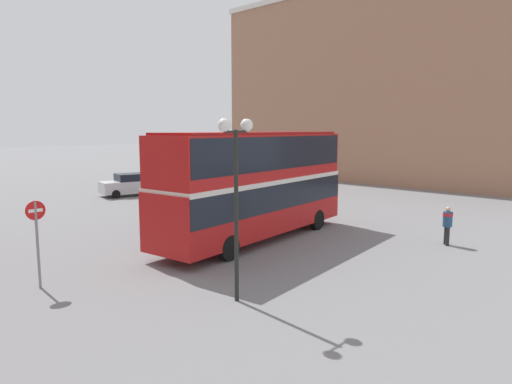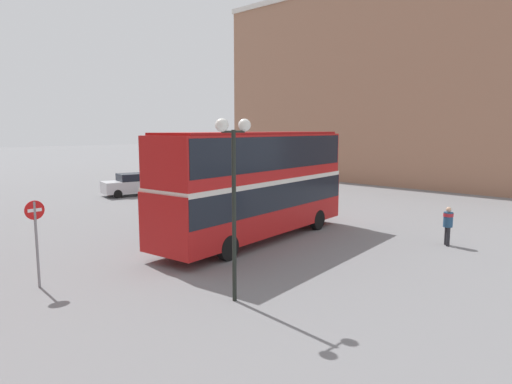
% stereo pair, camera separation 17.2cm
% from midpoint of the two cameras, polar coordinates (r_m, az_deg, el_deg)
% --- Properties ---
extents(ground_plane, '(240.00, 240.00, 0.00)m').
position_cam_midpoint_polar(ground_plane, '(20.09, -2.91, -6.21)').
color(ground_plane, slate).
extents(building_row_right, '(11.26, 36.77, 17.91)m').
position_cam_midpoint_polar(building_row_right, '(45.95, 18.35, 12.57)').
color(building_row_right, '#9E7056').
rests_on(building_row_right, ground_plane).
extents(double_decker_bus, '(11.02, 3.86, 4.76)m').
position_cam_midpoint_polar(double_decker_bus, '(19.96, -0.25, 1.63)').
color(double_decker_bus, red).
rests_on(double_decker_bus, ground_plane).
extents(pedestrian_foreground, '(0.57, 0.57, 1.65)m').
position_cam_midpoint_polar(pedestrian_foreground, '(20.86, 22.60, -3.44)').
color(pedestrian_foreground, '#232328').
rests_on(pedestrian_foreground, ground_plane).
extents(parked_car_kerb_near, '(3.94, 1.87, 1.56)m').
position_cam_midpoint_polar(parked_car_kerb_near, '(37.88, -8.50, 1.57)').
color(parked_car_kerb_near, maroon).
rests_on(parked_car_kerb_near, ground_plane).
extents(parked_car_kerb_far, '(4.38, 2.67, 1.63)m').
position_cam_midpoint_polar(parked_car_kerb_far, '(34.96, -15.64, 0.90)').
color(parked_car_kerb_far, silver).
rests_on(parked_car_kerb_far, ground_plane).
extents(street_lamp_twin_globe, '(1.20, 0.36, 5.17)m').
position_cam_midpoint_polar(street_lamp_twin_globe, '(12.58, -2.91, 3.44)').
color(street_lamp_twin_globe, black).
rests_on(street_lamp_twin_globe, ground_plane).
extents(no_entry_sign, '(0.59, 0.08, 2.73)m').
position_cam_midpoint_polar(no_entry_sign, '(15.50, -26.01, -4.40)').
color(no_entry_sign, gray).
rests_on(no_entry_sign, ground_plane).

